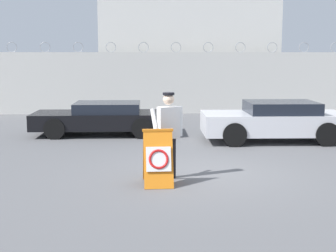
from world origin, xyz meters
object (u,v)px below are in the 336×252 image
Objects in this scene: security_guard at (168,130)px; barricade_sign at (158,157)px; parked_car_front_coupe at (102,118)px; parked_car_rear_sedan at (275,121)px.

barricade_sign is at bearing 44.08° from security_guard.
parked_car_rear_sedan is (5.43, -1.45, 0.07)m from parked_car_front_coupe.
barricade_sign is 0.26× the size of parked_car_front_coupe.
parked_car_front_coupe is (-1.72, 6.26, -0.00)m from barricade_sign.
parked_car_rear_sedan is at bearing -149.92° from security_guard.
barricade_sign is 6.07m from parked_car_rear_sedan.
security_guard is at bearing 62.38° from barricade_sign.
barricade_sign reaches higher than parked_car_front_coupe.
security_guard is at bearing 108.96° from parked_car_front_coupe.
parked_car_front_coupe is (-1.96, 5.75, -0.48)m from security_guard.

